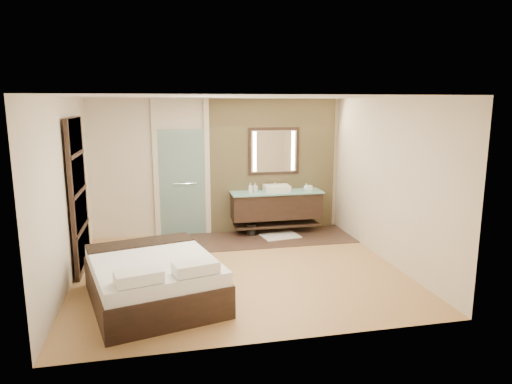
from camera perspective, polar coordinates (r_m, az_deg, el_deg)
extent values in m
plane|color=#AE8748|center=(7.35, -2.11, -9.74)|extent=(5.00, 5.00, 0.00)
cube|color=#35231D|center=(8.95, -0.08, -5.85)|extent=(3.80, 1.30, 0.01)
cube|color=tan|center=(9.35, 2.15, 3.33)|extent=(2.60, 0.08, 2.70)
cube|color=black|center=(9.21, 2.55, -1.73)|extent=(1.80, 0.50, 0.50)
cube|color=black|center=(9.31, 2.53, -4.07)|extent=(1.71, 0.45, 0.04)
cube|color=#97E7DD|center=(9.14, 2.60, -0.04)|extent=(1.85, 0.55, 0.03)
cube|color=white|center=(9.12, 2.60, 0.45)|extent=(0.50, 0.38, 0.13)
cylinder|color=silver|center=(9.30, 2.31, 0.79)|extent=(0.03, 0.03, 0.18)
cylinder|color=silver|center=(9.25, 2.38, 1.23)|extent=(0.02, 0.10, 0.02)
cube|color=black|center=(9.26, 2.24, 5.12)|extent=(1.06, 0.03, 0.96)
cube|color=white|center=(9.25, 2.26, 5.11)|extent=(0.94, 0.01, 0.84)
cube|color=#FFECBF|center=(9.16, -0.17, 5.06)|extent=(0.07, 0.01, 0.80)
cube|color=#FFECBF|center=(9.35, 4.65, 5.15)|extent=(0.07, 0.01, 0.80)
cube|color=#ACDAD2|center=(9.12, -9.20, 1.08)|extent=(0.90, 0.05, 2.10)
cylinder|color=silver|center=(9.07, -8.87, 1.04)|extent=(0.45, 0.03, 0.03)
cube|color=beige|center=(9.07, -12.42, 2.83)|extent=(0.10, 0.08, 2.70)
cube|color=beige|center=(9.12, -6.12, 3.07)|extent=(0.10, 0.08, 2.70)
cube|color=black|center=(7.61, -21.33, -0.38)|extent=(0.06, 1.20, 2.40)
cube|color=beige|center=(7.81, -20.75, -6.37)|extent=(0.02, 1.06, 0.52)
cube|color=beige|center=(7.66, -21.05, -2.17)|extent=(0.02, 1.06, 0.52)
cube|color=beige|center=(7.55, -21.36, 2.18)|extent=(0.02, 1.06, 0.52)
cube|color=beige|center=(7.49, -21.68, 6.62)|extent=(0.02, 1.06, 0.52)
cube|color=black|center=(6.37, -12.66, -11.36)|extent=(1.97, 2.25, 0.43)
cube|color=white|center=(6.26, -12.78, -8.82)|extent=(1.91, 2.19, 0.17)
cube|color=black|center=(6.91, -14.21, -6.22)|extent=(1.56, 0.79, 0.04)
cube|color=white|center=(5.43, -14.45, -10.21)|extent=(0.59, 0.41, 0.14)
cube|color=white|center=(5.59, -7.55, -9.32)|extent=(0.59, 0.41, 0.14)
cube|color=silver|center=(9.09, 3.05, -5.51)|extent=(0.79, 0.61, 0.02)
cylinder|color=black|center=(9.14, -0.61, -4.74)|extent=(0.24, 0.24, 0.24)
cube|color=silver|center=(9.30, 6.61, 0.50)|extent=(0.13, 0.13, 0.10)
imported|color=silver|center=(8.90, -0.71, 0.45)|extent=(0.10, 0.10, 0.21)
imported|color=#B2B2B2|center=(9.15, -0.12, 0.63)|extent=(0.10, 0.10, 0.17)
imported|color=#C1F2F1|center=(9.30, 6.30, 0.64)|extent=(0.12, 0.12, 0.14)
imported|color=white|center=(9.36, 6.52, 0.55)|extent=(0.14, 0.14, 0.09)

